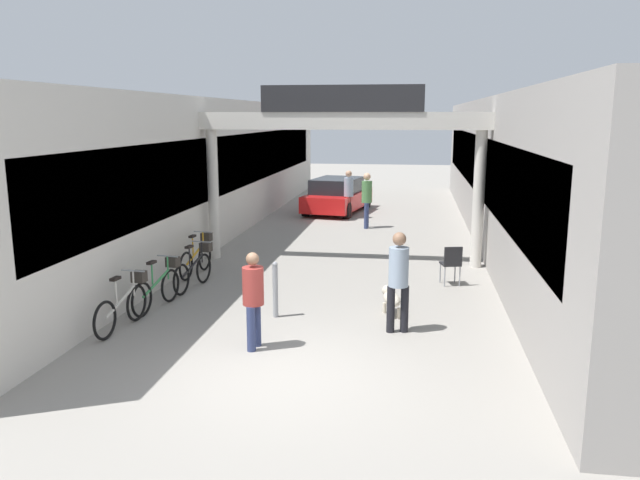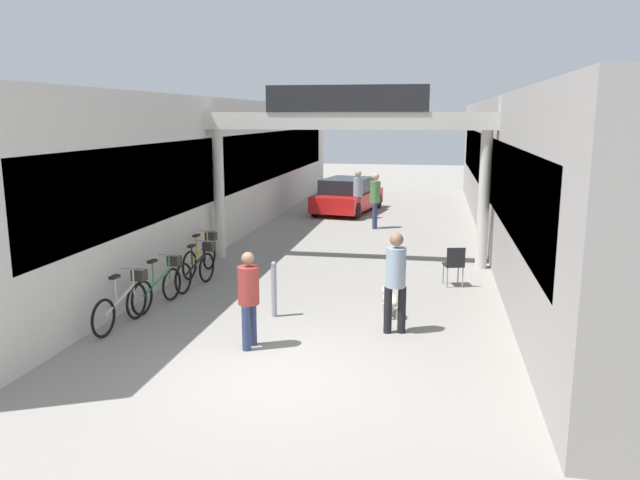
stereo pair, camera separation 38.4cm
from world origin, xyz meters
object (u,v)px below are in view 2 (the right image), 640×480
Objects in this scene: dog_on_leash at (390,299)px; parked_car_red at (348,196)px; cafe_chair_black_nearer at (454,263)px; bollard_post_metal at (274,289)px; bicycle_orange_farthest at (202,255)px; pedestrian_companion at (249,294)px; bicycle_black_third at (198,267)px; bicycle_silver_nearest at (124,302)px; bicycle_green_second at (160,284)px; pedestrian_elderly_walking at (358,191)px; pedestrian_with_dog at (396,276)px; pedestrian_carrying_crate at (375,197)px.

dog_on_leash is 12.75m from parked_car_red.
bollard_post_metal is at bearing -140.82° from cafe_chair_black_nearer.
bicycle_orange_farthest is 5.87m from cafe_chair_black_nearer.
parked_car_red is (-3.78, 10.21, 0.10)m from cafe_chair_black_nearer.
pedestrian_companion reaches higher than bollard_post_metal.
bicycle_orange_farthest is (-0.35, 1.14, 0.00)m from bicycle_black_third.
pedestrian_companion reaches higher than bicycle_black_third.
bicycle_black_third reaches higher than cafe_chair_black_nearer.
bicycle_silver_nearest and bicycle_green_second have the same top height.
bicycle_silver_nearest is at bearing -96.89° from bicycle_black_third.
pedestrian_companion is 4.01m from bicycle_black_third.
bicycle_black_third is 11.35m from parked_car_red.
bicycle_orange_farthest is 0.40× the size of parked_car_red.
parked_car_red is at bearing 81.36° from bicycle_green_second.
cafe_chair_black_nearer is (5.87, -0.13, 0.10)m from bicycle_orange_farthest.
bicycle_black_third is (-2.32, -9.76, -0.57)m from pedestrian_elderly_walking.
pedestrian_with_dog is 1.05× the size of bicycle_black_third.
bicycle_green_second is 1.59× the size of bollard_post_metal.
bicycle_green_second is at bearing -97.44° from bicycle_black_third.
pedestrian_elderly_walking is 11.54m from bicycle_green_second.
bicycle_silver_nearest is at bearing -98.43° from parked_car_red.
bicycle_black_third is 1.89× the size of cafe_chair_black_nearer.
bicycle_silver_nearest is 1.60× the size of bollard_post_metal.
pedestrian_companion is at bearing -60.56° from bicycle_orange_farthest.
bicycle_silver_nearest is at bearing -174.07° from pedestrian_with_dog.
pedestrian_elderly_walking reaches higher than parked_car_red.
pedestrian_companion is at bearing -38.03° from bicycle_green_second.
bicycle_silver_nearest is at bearing -147.59° from cafe_chair_black_nearer.
bicycle_black_third is 1.59× the size of bollard_post_metal.
pedestrian_elderly_walking is at bearing 89.26° from bollard_post_metal.
pedestrian_elderly_walking is (-0.80, 1.87, -0.06)m from pedestrian_carrying_crate.
parked_car_red is (2.08, 10.08, 0.21)m from bicycle_orange_farthest.
pedestrian_with_dog is at bearing -34.99° from bicycle_orange_farthest.
bicycle_green_second is at bearing 83.78° from bicycle_silver_nearest.
bicycle_orange_farthest is (-0.02, 3.84, 0.00)m from bicycle_silver_nearest.
pedestrian_with_dog is at bearing -78.64° from parked_car_red.
bicycle_orange_farthest is 3.81m from bollard_post_metal.
bicycle_silver_nearest is at bearing -101.98° from pedestrian_elderly_walking.
pedestrian_elderly_walking reaches higher than bicycle_green_second.
bicycle_silver_nearest is 1.00× the size of bicycle_orange_farthest.
pedestrian_elderly_walking is at bearing -68.23° from parked_car_red.
pedestrian_with_dog is 2.37m from bollard_post_metal.
parked_car_red reaches higher than dog_on_leash.
pedestrian_elderly_walking reaches higher than bollard_post_metal.
cafe_chair_black_nearer is at bearing -69.93° from pedestrian_elderly_walking.
bicycle_green_second reaches higher than cafe_chair_black_nearer.
cafe_chair_black_nearer is at bearing 61.59° from dog_on_leash.
bicycle_black_third is (-4.43, 2.21, -0.58)m from pedestrian_with_dog.
cafe_chair_black_nearer is (1.23, 2.28, 0.22)m from dog_on_leash.
bollard_post_metal is at bearing -38.46° from bicycle_black_third.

